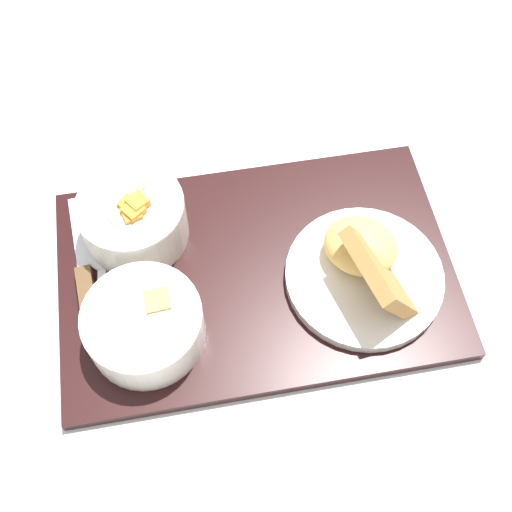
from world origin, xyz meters
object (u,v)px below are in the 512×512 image
plate_main (366,266)px  knife (87,290)px  bowl_salad (133,217)px  spoon (102,265)px  bowl_soup (144,324)px

plate_main → knife: (-0.30, 0.04, -0.01)m
plate_main → knife: bearing=173.2°
plate_main → knife: 0.30m
bowl_salad → plate_main: (0.24, -0.10, -0.01)m
plate_main → spoon: (-0.28, 0.06, -0.02)m
plate_main → spoon: 0.29m
plate_main → knife: size_ratio=0.94×
knife → spoon: knife is taller
bowl_salad → bowl_soup: bearing=-90.8°
bowl_salad → bowl_soup: (-0.00, -0.13, -0.01)m
plate_main → spoon: plate_main is taller
bowl_soup → plate_main: bearing=6.0°
bowl_salad → spoon: (-0.04, -0.04, -0.03)m
bowl_salad → spoon: size_ratio=0.78×
knife → spoon: (0.02, 0.03, -0.00)m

